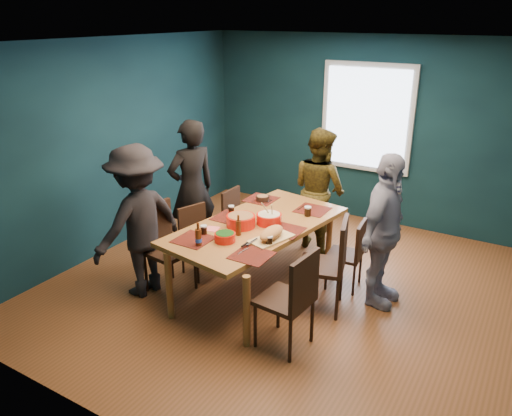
{
  "coord_description": "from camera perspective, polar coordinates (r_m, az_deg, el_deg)",
  "views": [
    {
      "loc": [
        2.29,
        -4.49,
        2.97
      ],
      "look_at": [
        -0.3,
        -0.14,
        0.97
      ],
      "focal_mm": 35.0,
      "sensor_mm": 36.0,
      "label": 1
    }
  ],
  "objects": [
    {
      "name": "person_back",
      "position": [
        6.56,
        7.23,
        2.13
      ],
      "size": [
        0.97,
        0.89,
        1.62
      ],
      "primitive_type": "imported",
      "rotation": [
        0.0,
        0.0,
        2.71
      ],
      "color": "black",
      "rests_on": "floor"
    },
    {
      "name": "beer_bottle_a",
      "position": [
        4.97,
        -6.6,
        -3.36
      ],
      "size": [
        0.07,
        0.07,
        0.24
      ],
      "color": "#481F0C",
      "rests_on": "dining_table"
    },
    {
      "name": "chair_right_mid",
      "position": [
        5.23,
        8.61,
        -5.72
      ],
      "size": [
        0.57,
        0.57,
        1.03
      ],
      "rotation": [
        0.0,
        0.0,
        0.28
      ],
      "color": "black",
      "rests_on": "floor"
    },
    {
      "name": "small_bowl",
      "position": [
        6.13,
        0.75,
        1.14
      ],
      "size": [
        0.16,
        0.16,
        0.07
      ],
      "color": "black",
      "rests_on": "dining_table"
    },
    {
      "name": "room",
      "position": [
        5.52,
        4.88,
        4.58
      ],
      "size": [
        5.01,
        5.01,
        2.71
      ],
      "color": "brown",
      "rests_on": "ground"
    },
    {
      "name": "chair_left_near",
      "position": [
        5.67,
        -10.6,
        -3.7
      ],
      "size": [
        0.51,
        0.51,
        1.01
      ],
      "rotation": [
        0.0,
        0.0,
        -0.13
      ],
      "color": "black",
      "rests_on": "floor"
    },
    {
      "name": "chair_left_mid",
      "position": [
        6.0,
        -6.78,
        -3.07
      ],
      "size": [
        0.48,
        0.48,
        0.84
      ],
      "rotation": [
        0.0,
        0.0,
        -0.34
      ],
      "color": "black",
      "rests_on": "floor"
    },
    {
      "name": "cola_glass_b",
      "position": [
        4.97,
        1.54,
        -3.69
      ],
      "size": [
        0.07,
        0.07,
        0.1
      ],
      "color": "black",
      "rests_on": "dining_table"
    },
    {
      "name": "person_near_left",
      "position": [
        5.55,
        -13.34,
        -1.52
      ],
      "size": [
        0.8,
        1.19,
        1.71
      ],
      "primitive_type": "imported",
      "rotation": [
        0.0,
        0.0,
        4.55
      ],
      "color": "black",
      "rests_on": "floor"
    },
    {
      "name": "person_far_left",
      "position": [
        6.35,
        -7.34,
        2.16
      ],
      "size": [
        0.65,
        0.76,
        1.77
      ],
      "primitive_type": "imported",
      "rotation": [
        0.0,
        0.0,
        4.31
      ],
      "color": "black",
      "rests_on": "floor"
    },
    {
      "name": "dining_table",
      "position": [
        5.5,
        0.12,
        -2.55
      ],
      "size": [
        1.37,
        2.25,
        0.8
      ],
      "rotation": [
        0.0,
        0.0,
        -0.16
      ],
      "color": "#A67131",
      "rests_on": "floor"
    },
    {
      "name": "napkin_a",
      "position": [
        5.39,
        3.39,
        -2.22
      ],
      "size": [
        0.2,
        0.2,
        0.0
      ],
      "primitive_type": "cube",
      "rotation": [
        0.0,
        0.0,
        0.52
      ],
      "color": "#FB696E",
      "rests_on": "dining_table"
    },
    {
      "name": "cutting_board",
      "position": [
        5.08,
        1.76,
        -3.02
      ],
      "size": [
        0.36,
        0.61,
        0.13
      ],
      "rotation": [
        0.0,
        0.0,
        -0.28
      ],
      "color": "#DCBA76",
      "rests_on": "dining_table"
    },
    {
      "name": "cola_glass_a",
      "position": [
        5.23,
        -5.98,
        -2.45
      ],
      "size": [
        0.07,
        0.07,
        0.1
      ],
      "color": "black",
      "rests_on": "dining_table"
    },
    {
      "name": "chair_right_near",
      "position": [
        4.6,
        4.3,
        -9.79
      ],
      "size": [
        0.49,
        0.49,
        1.0
      ],
      "rotation": [
        0.0,
        0.0,
        -0.1
      ],
      "color": "black",
      "rests_on": "floor"
    },
    {
      "name": "bowl_herbs",
      "position": [
        5.06,
        -3.57,
        -3.3
      ],
      "size": [
        0.21,
        0.21,
        0.09
      ],
      "color": "red",
      "rests_on": "dining_table"
    },
    {
      "name": "cola_glass_c",
      "position": [
        5.7,
        5.94,
        -0.33
      ],
      "size": [
        0.08,
        0.08,
        0.11
      ],
      "color": "black",
      "rests_on": "dining_table"
    },
    {
      "name": "person_right",
      "position": [
        5.36,
        14.38,
        -2.62
      ],
      "size": [
        0.46,
        1.0,
        1.68
      ],
      "primitive_type": "imported",
      "rotation": [
        0.0,
        0.0,
        1.52
      ],
      "color": "white",
      "rests_on": "floor"
    },
    {
      "name": "chair_right_far",
      "position": [
        5.72,
        10.9,
        -4.72
      ],
      "size": [
        0.41,
        0.41,
        0.82
      ],
      "rotation": [
        0.0,
        0.0,
        0.12
      ],
      "color": "black",
      "rests_on": "floor"
    },
    {
      "name": "napkin_c",
      "position": [
        4.72,
        -0.43,
        -5.82
      ],
      "size": [
        0.19,
        0.19,
        0.0
      ],
      "primitive_type": "cube",
      "rotation": [
        0.0,
        0.0,
        0.59
      ],
      "color": "#FB696E",
      "rests_on": "dining_table"
    },
    {
      "name": "cola_glass_d",
      "position": [
        5.74,
        -2.83,
        -0.15
      ],
      "size": [
        0.07,
        0.07,
        0.1
      ],
      "color": "black",
      "rests_on": "dining_table"
    },
    {
      "name": "beer_bottle_b",
      "position": [
        5.18,
        -2.02,
        -2.22
      ],
      "size": [
        0.06,
        0.06,
        0.22
      ],
      "color": "#481F0C",
      "rests_on": "dining_table"
    },
    {
      "name": "chair_left_far",
      "position": [
        6.52,
        -2.22,
        -0.91
      ],
      "size": [
        0.39,
        0.39,
        0.84
      ],
      "rotation": [
        0.0,
        0.0,
        -0.03
      ],
      "color": "black",
      "rests_on": "floor"
    },
    {
      "name": "napkin_b",
      "position": [
        5.37,
        -5.01,
        -2.39
      ],
      "size": [
        0.17,
        0.17,
        0.0
      ],
      "primitive_type": "cube",
      "rotation": [
        0.0,
        0.0,
        0.27
      ],
      "color": "#FB696E",
      "rests_on": "dining_table"
    },
    {
      "name": "bowl_salad",
      "position": [
        5.39,
        -1.75,
        -1.43
      ],
      "size": [
        0.31,
        0.31,
        0.13
      ],
      "color": "red",
      "rests_on": "dining_table"
    },
    {
      "name": "bowl_dumpling",
      "position": [
        5.46,
        1.5,
        -1.18
      ],
      "size": [
        0.28,
        0.28,
        0.26
      ],
      "color": "red",
      "rests_on": "dining_table"
    }
  ]
}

